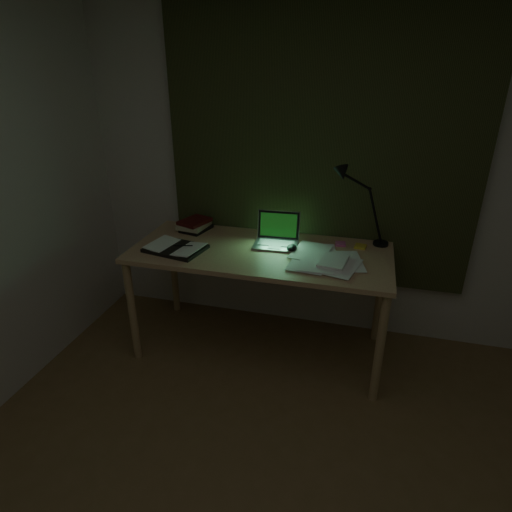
{
  "coord_description": "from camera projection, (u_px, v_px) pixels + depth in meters",
  "views": [
    {
      "loc": [
        0.35,
        -1.08,
        2.0
      ],
      "look_at": [
        -0.31,
        1.41,
        0.82
      ],
      "focal_mm": 30.0,
      "sensor_mm": 36.0,
      "label": 1
    }
  ],
  "objects": [
    {
      "name": "sticky_yellow",
      "position": [
        360.0,
        246.0,
        2.98
      ],
      "size": [
        0.09,
        0.09,
        0.02
      ],
      "primitive_type": "cube",
      "rotation": [
        0.0,
        0.0,
        -0.15
      ],
      "color": "gold",
      "rests_on": "desk"
    },
    {
      "name": "sticky_pink",
      "position": [
        340.0,
        244.0,
        3.02
      ],
      "size": [
        0.08,
        0.08,
        0.02
      ],
      "primitive_type": "cube",
      "rotation": [
        0.0,
        0.0,
        0.11
      ],
      "color": "#DF56A4",
      "rests_on": "desk"
    },
    {
      "name": "mouse",
      "position": [
        292.0,
        248.0,
        2.93
      ],
      "size": [
        0.07,
        0.11,
        0.04
      ],
      "primitive_type": "ellipsoid",
      "rotation": [
        0.0,
        0.0,
        0.07
      ],
      "color": "black",
      "rests_on": "desk"
    },
    {
      "name": "loose_papers",
      "position": [
        325.0,
        260.0,
        2.78
      ],
      "size": [
        0.49,
        0.5,
        0.02
      ],
      "primitive_type": null,
      "rotation": [
        0.0,
        0.0,
        0.35
      ],
      "color": "white",
      "rests_on": "desk"
    },
    {
      "name": "laptop",
      "position": [
        276.0,
        232.0,
        2.96
      ],
      "size": [
        0.32,
        0.36,
        0.22
      ],
      "primitive_type": null,
      "rotation": [
        0.0,
        0.0,
        0.06
      ],
      "color": "#ADADB2",
      "rests_on": "desk"
    },
    {
      "name": "curtain",
      "position": [
        319.0,
        147.0,
        2.98
      ],
      "size": [
        2.2,
        0.06,
        2.0
      ],
      "primitive_type": "cube",
      "color": "#2A3018",
      "rests_on": "wall_back"
    },
    {
      "name": "book_stack",
      "position": [
        195.0,
        225.0,
        3.27
      ],
      "size": [
        0.23,
        0.26,
        0.09
      ],
      "primitive_type": null,
      "rotation": [
        0.0,
        0.0,
        -0.21
      ],
      "color": "white",
      "rests_on": "desk"
    },
    {
      "name": "wall_back",
      "position": [
        318.0,
        174.0,
        3.1
      ],
      "size": [
        3.5,
        0.0,
        2.5
      ],
      "primitive_type": "cube",
      "color": "beige",
      "rests_on": "ground"
    },
    {
      "name": "desk",
      "position": [
        260.0,
        301.0,
        3.11
      ],
      "size": [
        1.78,
        0.78,
        0.81
      ],
      "primitive_type": null,
      "color": "tan",
      "rests_on": "floor"
    },
    {
      "name": "desk_lamp",
      "position": [
        385.0,
        206.0,
        2.91
      ],
      "size": [
        0.41,
        0.34,
        0.57
      ],
      "primitive_type": null,
      "rotation": [
        0.0,
        0.0,
        0.11
      ],
      "color": "black",
      "rests_on": "desk"
    },
    {
      "name": "open_textbook",
      "position": [
        176.0,
        248.0,
        2.94
      ],
      "size": [
        0.43,
        0.34,
        0.03
      ],
      "primitive_type": null,
      "rotation": [
        0.0,
        0.0,
        -0.19
      ],
      "color": "white",
      "rests_on": "desk"
    }
  ]
}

